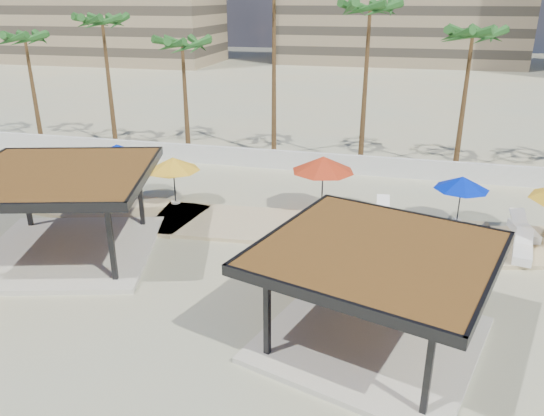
{
  "coord_description": "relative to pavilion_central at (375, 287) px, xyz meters",
  "views": [
    {
      "loc": [
        5.3,
        -15.65,
        10.24
      ],
      "look_at": [
        0.05,
        5.84,
        1.4
      ],
      "focal_mm": 35.0,
      "sensor_mm": 36.0,
      "label": 1
    }
  ],
  "objects": [
    {
      "name": "palm_f",
      "position": [
        4.0,
        19.8,
        5.92
      ],
      "size": [
        3.0,
        3.0,
        9.07
      ],
      "color": "brown",
      "rests_on": "ground"
    },
    {
      "name": "lounger_c",
      "position": [
        6.2,
        9.6,
        -1.61
      ],
      "size": [
        1.11,
        2.34,
        0.85
      ],
      "rotation": [
        0.0,
        0.0,
        1.75
      ],
      "color": "white",
      "rests_on": "promenade"
    },
    {
      "name": "palm_b",
      "position": [
        -20.0,
        19.9,
        6.38
      ],
      "size": [
        3.0,
        3.0,
        9.56
      ],
      "color": "brown",
      "rests_on": "ground"
    },
    {
      "name": "umbrella_b",
      "position": [
        -10.75,
        9.52,
        0.31
      ],
      "size": [
        3.37,
        3.37,
        2.48
      ],
      "rotation": [
        0.0,
        0.0,
        0.24
      ],
      "color": "beige",
      "rests_on": "promenade"
    },
    {
      "name": "pavilion_west",
      "position": [
        -12.98,
        3.29,
        0.21
      ],
      "size": [
        8.96,
        8.96,
        3.7
      ],
      "rotation": [
        0.0,
        0.0,
        0.27
      ],
      "color": "beige",
      "rests_on": "ground"
    },
    {
      "name": "umbrella_f",
      "position": [
        -14.14,
        10.04,
        0.6
      ],
      "size": [
        3.34,
        3.34,
        2.81
      ],
      "rotation": [
        0.0,
        0.0,
        0.06
      ],
      "color": "beige",
      "rests_on": "promenade"
    },
    {
      "name": "palm_e",
      "position": [
        -2.0,
        19.6,
        7.24
      ],
      "size": [
        3.0,
        3.0,
        10.47
      ],
      "color": "brown",
      "rests_on": "ground"
    },
    {
      "name": "promenade",
      "position": [
        -3.0,
        8.87,
        -1.94
      ],
      "size": [
        44.45,
        7.97,
        0.24
      ],
      "color": "#C6B284",
      "rests_on": "ground"
    },
    {
      "name": "lounger_d",
      "position": [
        5.75,
        7.29,
        -1.62
      ],
      "size": [
        1.14,
        2.32,
        0.84
      ],
      "rotation": [
        0.0,
        0.0,
        1.37
      ],
      "color": "white",
      "rests_on": "promenade"
    },
    {
      "name": "lounger_a",
      "position": [
        -16.45,
        8.82,
        -1.62
      ],
      "size": [
        1.34,
        2.27,
        0.82
      ],
      "rotation": [
        0.0,
        0.0,
        1.25
      ],
      "color": "white",
      "rests_on": "promenade"
    },
    {
      "name": "palm_c",
      "position": [
        -14.0,
        19.3,
        5.11
      ],
      "size": [
        3.0,
        3.0,
        8.21
      ],
      "color": "brown",
      "rests_on": "ground"
    },
    {
      "name": "palm_a",
      "position": [
        -26.0,
        19.5,
        5.27
      ],
      "size": [
        3.0,
        3.0,
        8.38
      ],
      "color": "brown",
      "rests_on": "ground"
    },
    {
      "name": "umbrella_c",
      "position": [
        -3.17,
        10.4,
        0.59
      ],
      "size": [
        3.56,
        3.56,
        2.8
      ],
      "rotation": [
        0.0,
        0.0,
        -0.14
      ],
      "color": "beige",
      "rests_on": "promenade"
    },
    {
      "name": "boundary_wall",
      "position": [
        -5.0,
        17.2,
        -1.4
      ],
      "size": [
        56.0,
        0.3,
        1.2
      ],
      "primitive_type": "cube",
      "color": "silver",
      "rests_on": "ground"
    },
    {
      "name": "umbrella_d",
      "position": [
        3.39,
        10.4,
        0.14
      ],
      "size": [
        2.77,
        2.77,
        2.28
      ],
      "rotation": [
        0.0,
        0.0,
        0.08
      ],
      "color": "beige",
      "rests_on": "promenade"
    },
    {
      "name": "pavilion_central",
      "position": [
        0.0,
        0.0,
        0.0
      ],
      "size": [
        8.29,
        8.29,
        3.35
      ],
      "rotation": [
        0.0,
        0.0,
        -0.31
      ],
      "color": "beige",
      "rests_on": "ground"
    },
    {
      "name": "lounger_b",
      "position": [
        -0.09,
        10.27,
        -1.63
      ],
      "size": [
        0.84,
        2.11,
        0.78
      ],
      "rotation": [
        0.0,
        0.0,
        1.66
      ],
      "color": "white",
      "rests_on": "promenade"
    },
    {
      "name": "ground",
      "position": [
        -5.0,
        1.2,
        -2.0
      ],
      "size": [
        200.0,
        200.0,
        0.0
      ],
      "primitive_type": "plane",
      "color": "tan",
      "rests_on": "ground"
    }
  ]
}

